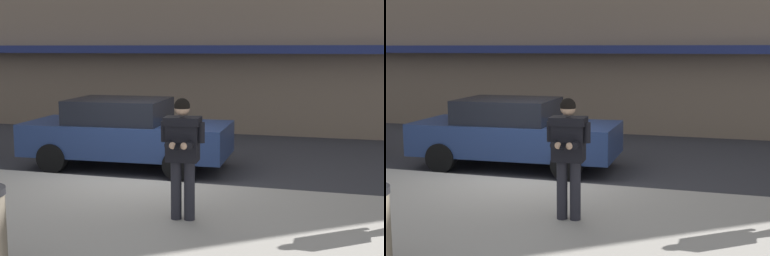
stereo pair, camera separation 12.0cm
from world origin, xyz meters
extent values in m
plane|color=#333338|center=(0.00, 0.00, 0.00)|extent=(80.00, 80.00, 0.00)
cube|color=#A8A399|center=(1.00, -2.85, 0.07)|extent=(32.00, 5.30, 0.14)
cube|color=silver|center=(1.00, 0.05, 0.00)|extent=(28.00, 0.12, 0.01)
cube|color=navy|center=(1.00, 6.15, 2.60)|extent=(26.60, 0.70, 0.24)
cube|color=navy|center=(-0.79, 1.24, 0.67)|extent=(4.57, 1.99, 0.70)
cube|color=black|center=(-0.97, 1.24, 1.28)|extent=(2.13, 1.72, 0.52)
cylinder|color=black|center=(0.57, 2.15, 0.32)|extent=(0.65, 0.24, 0.64)
cylinder|color=black|center=(0.64, 0.44, 0.32)|extent=(0.65, 0.24, 0.64)
cylinder|color=black|center=(-2.21, 2.04, 0.32)|extent=(0.65, 0.24, 0.64)
cylinder|color=black|center=(-2.15, 0.33, 0.32)|extent=(0.65, 0.24, 0.64)
cylinder|color=#23232B|center=(1.65, -2.29, 0.58)|extent=(0.16, 0.16, 0.88)
cylinder|color=#23232B|center=(1.45, -2.31, 0.58)|extent=(0.16, 0.16, 0.88)
cube|color=black|center=(1.55, -2.30, 1.34)|extent=(0.48, 0.33, 0.64)
cube|color=black|center=(1.55, -2.30, 1.61)|extent=(0.54, 0.38, 0.12)
cylinder|color=black|center=(1.82, -2.28, 1.45)|extent=(0.11, 0.11, 0.30)
cylinder|color=black|center=(1.71, -2.45, 1.30)|extent=(0.12, 0.31, 0.10)
sphere|color=tan|center=(1.65, -2.59, 1.30)|extent=(0.10, 0.10, 0.10)
cylinder|color=black|center=(1.28, -2.32, 1.45)|extent=(0.11, 0.11, 0.30)
cylinder|color=black|center=(1.41, -2.47, 1.30)|extent=(0.12, 0.31, 0.10)
sphere|color=tan|center=(1.49, -2.61, 1.30)|extent=(0.10, 0.10, 0.10)
cube|color=black|center=(1.57, -2.64, 1.30)|extent=(0.09, 0.15, 0.07)
sphere|color=tan|center=(1.55, -2.33, 1.80)|extent=(0.22, 0.22, 0.22)
sphere|color=black|center=(1.55, -2.33, 1.83)|extent=(0.23, 0.23, 0.23)
camera|label=1|loc=(3.73, -9.61, 2.66)|focal=50.00mm
camera|label=2|loc=(3.84, -9.58, 2.66)|focal=50.00mm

